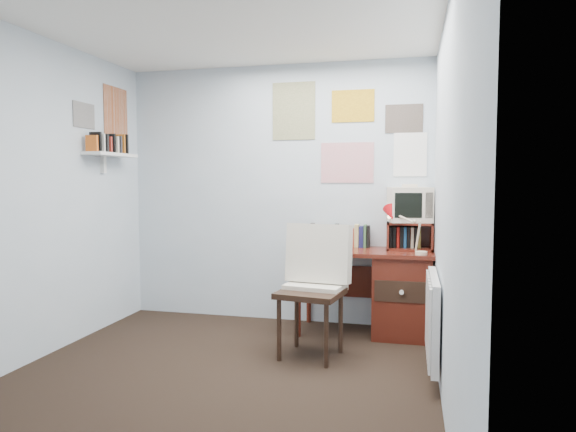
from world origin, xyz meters
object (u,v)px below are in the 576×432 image
Objects in this scene: tv_riser at (410,236)px; radiator at (433,318)px; desk_lamp at (422,233)px; crt_tv at (409,203)px; wall_shelf at (111,155)px; desk_chair at (311,293)px; desk at (395,290)px.

tv_riser reaches higher than radiator.
desk_lamp is 0.91m from radiator.
radiator is at bearing -92.06° from crt_tv.
tv_riser is 0.65× the size of wall_shelf.
desk_chair is at bearing -131.52° from tv_riser.
tv_riser is at bearing 99.28° from radiator.
radiator is 3.15m from wall_shelf.
radiator is (0.18, -1.06, -0.76)m from crt_tv.
crt_tv reaches higher than desk.
radiator is at bearing -10.89° from wall_shelf.
crt_tv is 2.76m from wall_shelf.
desk is at bearing 58.89° from desk_chair.
desk_chair is 0.94m from radiator.
desk_chair is 1.63× the size of wall_shelf.
desk is 3.00× the size of tv_riser.
desk_chair is 2.78× the size of desk_lamp.
tv_riser is at bearing 57.97° from desk_chair.
radiator is at bearing -80.72° from tv_riser.
radiator is (0.29, -0.93, 0.01)m from desk.
desk_chair is at bearing -142.15° from crt_tv.
desk is 1.50× the size of radiator.
tv_riser is at bearing 125.46° from desk_lamp.
desk reaches higher than radiator.
wall_shelf is at bearing 179.15° from crt_tv.
desk is 2.87m from wall_shelf.
tv_riser is at bearing 10.32° from wall_shelf.
wall_shelf reaches higher than desk_lamp.
desk is 1.94× the size of wall_shelf.
wall_shelf is (-2.79, -0.19, 0.68)m from desk_lamp.
desk_chair is at bearing 167.81° from radiator.
desk is 3.31× the size of desk_lamp.
desk_lamp is 1.01× the size of crt_tv.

